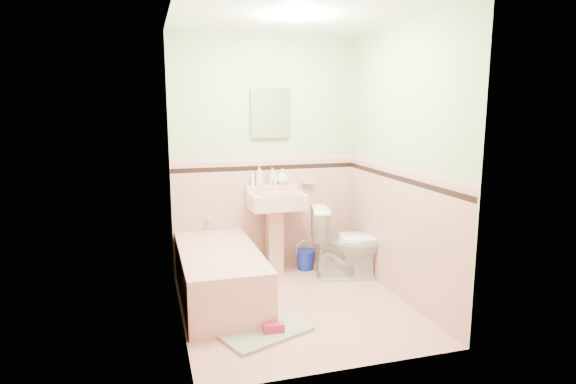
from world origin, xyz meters
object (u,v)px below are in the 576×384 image
object	(u,v)px
soap_bottle_mid	(272,176)
bathtub	(220,277)
sink	(276,234)
toilet	(348,242)
bucket	(306,260)
soap_bottle_left	(259,175)
soap_bottle_right	(282,176)
medicine_cabinet	(270,113)
shoe	(274,328)

from	to	relation	value
soap_bottle_mid	bathtub	bearing A→B (deg)	-134.13
sink	soap_bottle_mid	xyz separation A→B (m)	(0.01, 0.18, 0.59)
sink	toilet	size ratio (longest dim) A/B	1.17
toilet	soap_bottle_mid	bearing A→B (deg)	69.26
sink	bucket	distance (m)	0.49
soap_bottle_left	bucket	bearing A→B (deg)	-13.29
soap_bottle_left	bathtub	bearing A→B (deg)	-127.60
soap_bottle_right	medicine_cabinet	bearing A→B (deg)	165.82
sink	bucket	bearing A→B (deg)	10.56
soap_bottle_left	shoe	distance (m)	1.83
bucket	soap_bottle_right	bearing A→B (deg)	153.81
toilet	bucket	distance (m)	0.56
medicine_cabinet	bucket	size ratio (longest dim) A/B	2.31
medicine_cabinet	shoe	world-z (taller)	medicine_cabinet
toilet	bucket	xyz separation A→B (m)	(-0.34, 0.36, -0.27)
bathtub	soap_bottle_mid	distance (m)	1.28
medicine_cabinet	soap_bottle_left	bearing A→B (deg)	-167.32
soap_bottle_right	toilet	size ratio (longest dim) A/B	0.22
soap_bottle_right	bucket	world-z (taller)	soap_bottle_right
soap_bottle_right	shoe	size ratio (longest dim) A/B	1.02
bathtub	soap_bottle_left	bearing A→B (deg)	52.40
soap_bottle_right	bathtub	bearing A→B (deg)	-138.36
sink	soap_bottle_mid	distance (m)	0.62
soap_bottle_mid	soap_bottle_right	size ratio (longest dim) A/B	1.06
medicine_cabinet	bathtub	bearing A→B (deg)	-132.58
soap_bottle_left	soap_bottle_right	size ratio (longest dim) A/B	1.27
medicine_cabinet	soap_bottle_right	distance (m)	0.68
sink	bucket	world-z (taller)	sink
medicine_cabinet	soap_bottle_mid	distance (m)	0.67
bathtub	soap_bottle_left	size ratio (longest dim) A/B	7.14
soap_bottle_left	toilet	world-z (taller)	soap_bottle_left
bathtub	sink	xyz separation A→B (m)	(0.68, 0.53, 0.22)
bucket	shoe	bearing A→B (deg)	-117.56
medicine_cabinet	soap_bottle_mid	xyz separation A→B (m)	(0.01, -0.03, -0.67)
medicine_cabinet	shoe	bearing A→B (deg)	-103.80
toilet	medicine_cabinet	bearing A→B (deg)	67.94
bathtub	bucket	xyz separation A→B (m)	(1.03, 0.60, -0.12)
sink	shoe	distance (m)	1.44
soap_bottle_left	soap_bottle_mid	world-z (taller)	soap_bottle_left
soap_bottle_mid	shoe	world-z (taller)	soap_bottle_mid
soap_bottle_left	bucket	size ratio (longest dim) A/B	0.97
bathtub	soap_bottle_right	world-z (taller)	soap_bottle_right
medicine_cabinet	toilet	distance (m)	1.57
bathtub	sink	distance (m)	0.89
sink	bucket	size ratio (longest dim) A/B	4.08
bathtub	sink	bearing A→B (deg)	37.93
bathtub	bucket	bearing A→B (deg)	30.00
sink	toilet	distance (m)	0.75
soap_bottle_mid	toilet	world-z (taller)	soap_bottle_mid
soap_bottle_left	soap_bottle_right	world-z (taller)	soap_bottle_left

